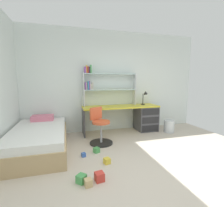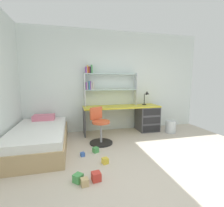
% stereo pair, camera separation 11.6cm
% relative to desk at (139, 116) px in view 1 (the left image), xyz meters
% --- Properties ---
extents(ground_plane, '(5.50, 6.19, 0.02)m').
position_rel_desk_xyz_m(ground_plane, '(-0.87, -2.28, -0.42)').
color(ground_plane, beige).
extents(room_shell, '(5.50, 6.19, 2.78)m').
position_rel_desk_xyz_m(room_shell, '(-2.08, -1.04, 0.98)').
color(room_shell, silver).
rests_on(room_shell, ground_plane).
extents(desk, '(2.08, 0.58, 0.73)m').
position_rel_desk_xyz_m(desk, '(0.00, 0.00, 0.00)').
color(desk, gold).
rests_on(desk, ground_plane).
extents(bookshelf_hutch, '(1.46, 0.22, 1.09)m').
position_rel_desk_xyz_m(bookshelf_hutch, '(-1.01, 0.17, 0.95)').
color(bookshelf_hutch, silver).
rests_on(bookshelf_hutch, desk).
extents(desk_lamp, '(0.20, 0.17, 0.38)m').
position_rel_desk_xyz_m(desk_lamp, '(0.20, 0.04, 0.58)').
color(desk_lamp, black).
rests_on(desk_lamp, desk).
extents(swivel_chair, '(0.52, 0.52, 0.81)m').
position_rel_desk_xyz_m(swivel_chair, '(-1.28, -0.66, -0.09)').
color(swivel_chair, black).
rests_on(swivel_chair, ground_plane).
extents(bed_platform, '(1.08, 1.97, 0.57)m').
position_rel_desk_xyz_m(bed_platform, '(-2.56, -0.68, -0.18)').
color(bed_platform, tan).
rests_on(bed_platform, ground_plane).
extents(waste_bin, '(0.28, 0.28, 0.34)m').
position_rel_desk_xyz_m(waste_bin, '(0.72, -0.39, -0.24)').
color(waste_bin, silver).
rests_on(waste_bin, ground_plane).
extents(toy_block_yellow_0, '(0.12, 0.12, 0.10)m').
position_rel_desk_xyz_m(toy_block_yellow_0, '(-1.36, -1.61, -0.36)').
color(toy_block_yellow_0, gold).
rests_on(toy_block_yellow_0, ground_plane).
extents(toy_block_red_1, '(0.14, 0.14, 0.12)m').
position_rel_desk_xyz_m(toy_block_red_1, '(-1.58, -2.06, -0.35)').
color(toy_block_red_1, red).
rests_on(toy_block_red_1, ground_plane).
extents(toy_block_green_2, '(0.14, 0.14, 0.10)m').
position_rel_desk_xyz_m(toy_block_green_2, '(-1.45, -1.13, -0.36)').
color(toy_block_green_2, '#479E51').
rests_on(toy_block_green_2, ground_plane).
extents(toy_block_blue_3, '(0.09, 0.09, 0.07)m').
position_rel_desk_xyz_m(toy_block_blue_3, '(-1.72, -1.24, -0.37)').
color(toy_block_blue_3, '#3860B7').
rests_on(toy_block_blue_3, ground_plane).
extents(toy_block_natural_4, '(0.11, 0.11, 0.10)m').
position_rel_desk_xyz_m(toy_block_natural_4, '(-1.75, -2.13, -0.36)').
color(toy_block_natural_4, tan).
rests_on(toy_block_natural_4, ground_plane).
extents(toy_block_green_5, '(0.16, 0.16, 0.11)m').
position_rel_desk_xyz_m(toy_block_green_5, '(-1.83, -2.03, -0.35)').
color(toy_block_green_5, '#479E51').
rests_on(toy_block_green_5, ground_plane).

